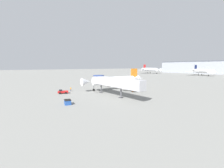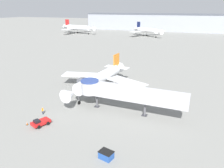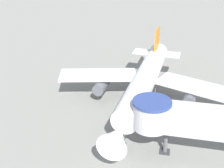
# 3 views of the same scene
# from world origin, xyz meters

# --- Properties ---
(ground_plane) EXTENTS (800.00, 800.00, 0.00)m
(ground_plane) POSITION_xyz_m (0.00, 0.00, 0.00)
(ground_plane) COLOR gray
(main_airplane) EXTENTS (25.84, 27.46, 8.42)m
(main_airplane) POSITION_xyz_m (0.37, -0.19, 3.60)
(main_airplane) COLOR silver
(main_airplane) RESTS_ON ground_plane
(jet_bridge) EXTENTS (23.62, 4.10, 6.20)m
(jet_bridge) POSITION_xyz_m (10.38, -10.05, 4.51)
(jet_bridge) COLOR #B7B7BC
(jet_bridge) RESTS_ON ground_plane
(pushback_tug_red) EXTENTS (3.03, 3.92, 1.40)m
(pushback_tug_red) POSITION_xyz_m (-2.76, -21.54, 0.64)
(pushback_tug_red) COLOR red
(pushback_tug_red) RESTS_ON ground_plane
(service_container_blue) EXTENTS (2.44, 2.02, 1.21)m
(service_container_blue) POSITION_xyz_m (12.92, -25.96, 0.61)
(service_container_blue) COLOR #234C9E
(service_container_blue) RESTS_ON ground_plane
(traffic_cone_apron_front) EXTENTS (0.37, 0.37, 0.62)m
(traffic_cone_apron_front) POSITION_xyz_m (-5.29, -22.38, 0.29)
(traffic_cone_apron_front) COLOR black
(traffic_cone_apron_front) RESTS_ON ground_plane
(traffic_cone_starboard_wing) EXTENTS (0.47, 0.47, 0.77)m
(traffic_cone_starboard_wing) POSITION_xyz_m (10.20, -0.25, 0.37)
(traffic_cone_starboard_wing) COLOR black
(traffic_cone_starboard_wing) RESTS_ON ground_plane
(ground_crew_marshaller) EXTENTS (0.35, 0.33, 1.61)m
(ground_crew_marshaller) POSITION_xyz_m (-5.29, -17.58, 0.93)
(ground_crew_marshaller) COLOR #1E2338
(ground_crew_marshaller) RESTS_ON ground_plane
(background_jet_navy_tail) EXTENTS (27.41, 26.37, 10.77)m
(background_jet_navy_tail) POSITION_xyz_m (-15.23, 123.90, 4.73)
(background_jet_navy_tail) COLOR white
(background_jet_navy_tail) RESTS_ON ground_plane
(background_jet_red_tail) EXTENTS (34.73, 33.38, 11.73)m
(background_jet_red_tail) POSITION_xyz_m (-76.66, 121.58, 5.12)
(background_jet_red_tail) COLOR silver
(background_jet_red_tail) RESTS_ON ground_plane
(terminal_building) EXTENTS (170.07, 19.51, 16.38)m
(terminal_building) POSITION_xyz_m (-3.63, 175.00, 8.20)
(terminal_building) COLOR #999EA8
(terminal_building) RESTS_ON ground_plane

